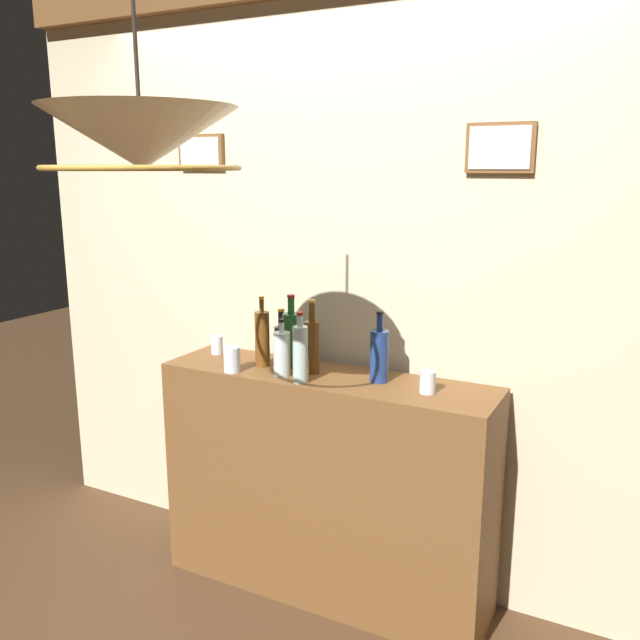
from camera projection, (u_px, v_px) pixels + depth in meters
name	position (u px, v px, depth m)	size (l,w,h in m)	color
panelled_rear_partition	(353.00, 252.00, 2.96)	(3.50, 0.15, 2.87)	beige
bar_shelf_unit	(325.00, 485.00, 2.95)	(1.46, 0.38, 1.01)	brown
liquor_bottle_rum	(379.00, 355.00, 2.73)	(0.08, 0.08, 0.29)	navy
liquor_bottle_bourbon	(291.00, 338.00, 2.94)	(0.08, 0.08, 0.32)	#1B4F20
liquor_bottle_brandy	(281.00, 340.00, 3.07)	(0.06, 0.06, 0.23)	black
liquor_bottle_amaro	(300.00, 353.00, 2.72)	(0.06, 0.06, 0.29)	#ACCAC3
liquor_bottle_sherry	(312.00, 345.00, 2.84)	(0.06, 0.06, 0.32)	#573412
liquor_bottle_rye	(282.00, 353.00, 2.82)	(0.07, 0.07, 0.24)	silver
liquor_bottle_scotch	(262.00, 338.00, 2.95)	(0.06, 0.06, 0.31)	brown
glass_tumbler_rocks	(217.00, 345.00, 3.16)	(0.06, 0.06, 0.09)	silver
glass_tumbler_highball	(232.00, 359.00, 2.88)	(0.07, 0.07, 0.11)	silver
glass_tumbler_shot	(428.00, 382.00, 2.61)	(0.06, 0.06, 0.09)	silver
pendant_lamp	(141.00, 141.00, 1.91)	(0.57, 0.57, 0.58)	#EFE5C6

